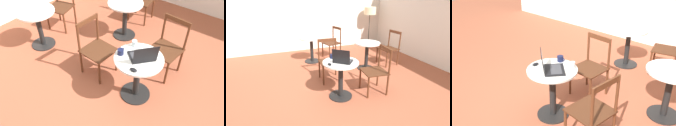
# 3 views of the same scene
# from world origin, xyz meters

# --- Properties ---
(ground_plane) EXTENTS (16.00, 16.00, 0.00)m
(ground_plane) POSITION_xyz_m (0.00, 0.00, 0.00)
(ground_plane) COLOR #9E5138
(cafe_table_near) EXTENTS (0.67, 0.67, 0.73)m
(cafe_table_near) POSITION_xyz_m (0.17, -0.17, 0.50)
(cafe_table_near) COLOR black
(cafe_table_near) RESTS_ON ground_plane
(cafe_table_mid) EXTENTS (0.67, 0.67, 0.73)m
(cafe_table_mid) POSITION_xyz_m (1.34, 0.87, 0.50)
(cafe_table_mid) COLOR black
(cafe_table_mid) RESTS_ON ground_plane
(cafe_table_far) EXTENTS (0.67, 0.67, 0.73)m
(cafe_table_far) POSITION_xyz_m (0.12, 1.94, 0.50)
(cafe_table_far) COLOR black
(cafe_table_far) RESTS_ON ground_plane
(chair_near_right) EXTENTS (0.51, 0.51, 0.94)m
(chair_near_right) POSITION_xyz_m (0.91, -0.25, 0.47)
(chair_near_right) COLOR #562D19
(chair_near_right) RESTS_ON ground_plane
(chair_near_back) EXTENTS (0.48, 0.48, 0.94)m
(chair_near_back) POSITION_xyz_m (0.22, 0.63, 0.47)
(chair_near_back) COLOR #562D19
(chair_near_back) RESTS_ON ground_plane
(chair_far_right) EXTENTS (0.56, 0.56, 0.94)m
(chair_far_right) POSITION_xyz_m (0.84, 2.12, 0.47)
(chair_far_right) COLOR #562D19
(chair_far_right) RESTS_ON ground_plane
(laptop) EXTENTS (0.44, 0.43, 0.27)m
(laptop) POSITION_xyz_m (0.19, -0.21, 0.78)
(laptop) COLOR black
(laptop) RESTS_ON cafe_table_near
(mouse) EXTENTS (0.06, 0.10, 0.03)m
(mouse) POSITION_xyz_m (-0.07, -0.24, 0.74)
(mouse) COLOR black
(mouse) RESTS_ON cafe_table_near
(mug) EXTENTS (0.12, 0.09, 0.08)m
(mug) POSITION_xyz_m (0.09, 0.07, 0.77)
(mug) COLOR #141938
(mug) RESTS_ON cafe_table_near
(drinking_glass) EXTENTS (0.07, 0.07, 0.09)m
(drinking_glass) POSITION_xyz_m (0.35, 0.02, 0.77)
(drinking_glass) COLOR silver
(drinking_glass) RESTS_ON cafe_table_near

